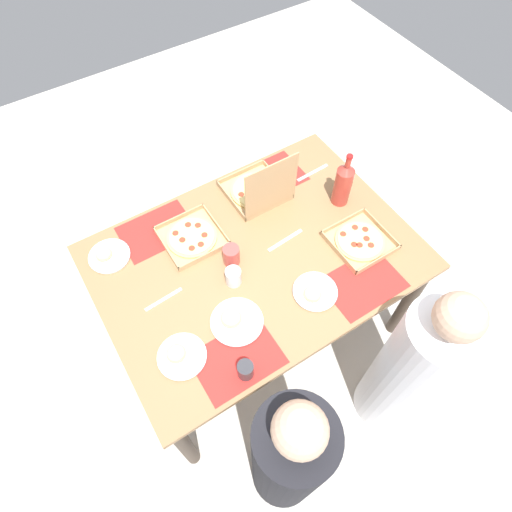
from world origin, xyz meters
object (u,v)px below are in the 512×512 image
(cup_spare, at_px, (231,255))
(cup_red, at_px, (233,277))
(pizza_box_center, at_px, (192,237))
(plate_middle, at_px, (315,292))
(soda_bottle, at_px, (343,183))
(plate_far_left, at_px, (181,356))
(cup_clear_left, at_px, (246,370))
(diner_right_seat, at_px, (289,457))
(plate_near_right, at_px, (236,321))
(plate_far_right, at_px, (109,256))
(pizza_box_corner_left, at_px, (360,241))
(pizza_box_edge_far, at_px, (258,190))
(diner_left_seat, at_px, (410,371))

(cup_spare, bearing_deg, cup_red, 63.95)
(pizza_box_center, distance_m, cup_spare, 0.25)
(plate_middle, height_order, soda_bottle, soda_bottle)
(plate_far_left, distance_m, cup_clear_left, 0.28)
(pizza_box_center, relative_size, soda_bottle, 0.88)
(plate_middle, distance_m, diner_right_seat, 0.72)
(plate_far_left, bearing_deg, soda_bottle, -163.47)
(pizza_box_center, xyz_separation_m, plate_near_right, (0.05, 0.51, -0.00))
(soda_bottle, height_order, cup_red, soda_bottle)
(plate_far_right, relative_size, soda_bottle, 0.62)
(cup_spare, height_order, diner_right_seat, diner_right_seat)
(pizza_box_corner_left, distance_m, plate_far_left, 1.02)
(plate_far_left, bearing_deg, cup_clear_left, 133.15)
(plate_far_right, relative_size, diner_right_seat, 0.17)
(cup_red, height_order, diner_right_seat, diner_right_seat)
(soda_bottle, bearing_deg, plate_near_right, 20.84)
(pizza_box_edge_far, distance_m, soda_bottle, 0.44)
(diner_left_seat, height_order, diner_right_seat, diner_left_seat)
(soda_bottle, xyz_separation_m, cup_clear_left, (0.91, 0.53, -0.09))
(pizza_box_edge_far, bearing_deg, plate_middle, 81.58)
(pizza_box_center, height_order, pizza_box_corner_left, same)
(soda_bottle, bearing_deg, pizza_box_center, -14.20)
(pizza_box_corner_left, xyz_separation_m, soda_bottle, (-0.08, -0.27, 0.12))
(pizza_box_edge_far, bearing_deg, diner_left_seat, 96.56)
(cup_clear_left, relative_size, diner_right_seat, 0.08)
(plate_middle, height_order, diner_right_seat, diner_right_seat)
(pizza_box_edge_far, distance_m, diner_left_seat, 1.16)
(plate_far_right, bearing_deg, pizza_box_edge_far, 176.02)
(plate_middle, xyz_separation_m, plate_near_right, (0.38, -0.07, 0.00))
(pizza_box_center, relative_size, plate_near_right, 1.21)
(cup_clear_left, bearing_deg, pizza_box_corner_left, -162.31)
(diner_right_seat, bearing_deg, cup_spare, -105.15)
(pizza_box_center, height_order, diner_left_seat, diner_left_seat)
(pizza_box_corner_left, bearing_deg, plate_far_right, -28.14)
(pizza_box_center, bearing_deg, plate_near_right, 84.81)
(plate_far_left, height_order, plate_middle, same)
(soda_bottle, bearing_deg, diner_right_seat, 43.88)
(plate_far_left, relative_size, plate_middle, 1.01)
(cup_clear_left, bearing_deg, plate_near_right, -111.32)
(soda_bottle, bearing_deg, pizza_box_corner_left, 72.91)
(cup_red, bearing_deg, plate_near_right, 62.56)
(plate_middle, xyz_separation_m, cup_red, (0.28, -0.25, 0.04))
(pizza_box_corner_left, relative_size, diner_right_seat, 0.24)
(pizza_box_center, distance_m, plate_far_right, 0.41)
(pizza_box_edge_far, relative_size, plate_far_right, 1.67)
(pizza_box_corner_left, height_order, soda_bottle, soda_bottle)
(plate_far_right, height_order, cup_clear_left, cup_clear_left)
(plate_far_left, distance_m, soda_bottle, 1.15)
(plate_far_left, height_order, cup_spare, cup_spare)
(plate_near_right, relative_size, diner_left_seat, 0.19)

